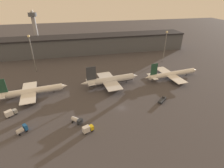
{
  "coord_description": "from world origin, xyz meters",
  "views": [
    {
      "loc": [
        -21.59,
        -73.83,
        55.79
      ],
      "look_at": [
        -1.56,
        16.94,
        6.0
      ],
      "focal_mm": 28.0,
      "sensor_mm": 36.0,
      "label": 1
    }
  ],
  "objects": [
    {
      "name": "airplane_1",
      "position": [
        -0.47,
        26.39,
        3.9
      ],
      "size": [
        40.15,
        28.1,
        14.97
      ],
      "rotation": [
        0.0,
        0.0,
        0.12
      ],
      "color": "silver",
      "rests_on": "ground"
    },
    {
      "name": "lamp_post_1",
      "position": [
        55.26,
        61.35,
        16.56
      ],
      "size": [
        1.8,
        1.8,
        26.2
      ],
      "color": "slate",
      "rests_on": "ground"
    },
    {
      "name": "airplane_0",
      "position": [
        -49.22,
        23.11,
        3.32
      ],
      "size": [
        42.38,
        26.8,
        13.58
      ],
      "rotation": [
        0.0,
        0.0,
        0.12
      ],
      "color": "white",
      "rests_on": "ground"
    },
    {
      "name": "service_vehicle_3",
      "position": [
        -47.8,
        -8.36,
        1.76
      ],
      "size": [
        4.98,
        4.59,
        3.4
      ],
      "rotation": [
        0.0,
        0.0,
        0.67
      ],
      "color": "#195199",
      "rests_on": "ground"
    },
    {
      "name": "ground",
      "position": [
        0.0,
        0.0,
        0.0
      ],
      "size": [
        600.0,
        600.0,
        0.0
      ],
      "primitive_type": "plane",
      "color": "#423F44"
    },
    {
      "name": "service_vehicle_2",
      "position": [
        -56.08,
        5.52,
        1.89
      ],
      "size": [
        5.74,
        5.1,
        3.43
      ],
      "rotation": [
        0.0,
        0.0,
        0.65
      ],
      "color": "#9EA3A8",
      "rests_on": "ground"
    },
    {
      "name": "service_vehicle_0",
      "position": [
        -23.98,
        -6.98,
        1.63
      ],
      "size": [
        5.62,
        5.28,
        2.8
      ],
      "rotation": [
        0.0,
        0.0,
        -0.71
      ],
      "color": "#282D38",
      "rests_on": "ground"
    },
    {
      "name": "service_vehicle_4",
      "position": [
        24.15,
        1.07,
        1.13
      ],
      "size": [
        6.71,
        6.18,
        2.42
      ],
      "rotation": [
        0.0,
        0.0,
        0.71
      ],
      "color": "#282D38",
      "rests_on": "ground"
    },
    {
      "name": "terminal_building",
      "position": [
        0.0,
        99.78,
        8.6
      ],
      "size": [
        181.42,
        21.73,
        17.1
      ],
      "color": "#4C515B",
      "rests_on": "ground"
    },
    {
      "name": "airplane_2",
      "position": [
        44.62,
        27.76,
        3.1
      ],
      "size": [
        44.37,
        29.26,
        13.03
      ],
      "rotation": [
        0.0,
        0.0,
        0.12
      ],
      "color": "white",
      "rests_on": "ground"
    },
    {
      "name": "service_vehicle_1",
      "position": [
        -19.48,
        -14.31,
        1.88
      ],
      "size": [
        5.3,
        3.7,
        3.43
      ],
      "rotation": [
        0.0,
        0.0,
        0.38
      ],
      "color": "gold",
      "rests_on": "ground"
    },
    {
      "name": "control_tower",
      "position": [
        -62.79,
        143.86,
        22.06
      ],
      "size": [
        9.0,
        9.0,
        37.66
      ],
      "color": "#99999E",
      "rests_on": "ground"
    },
    {
      "name": "lamp_post_0",
      "position": [
        -52.53,
        61.35,
        17.6
      ],
      "size": [
        1.8,
        1.8,
        28.1
      ],
      "color": "slate",
      "rests_on": "ground"
    }
  ]
}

